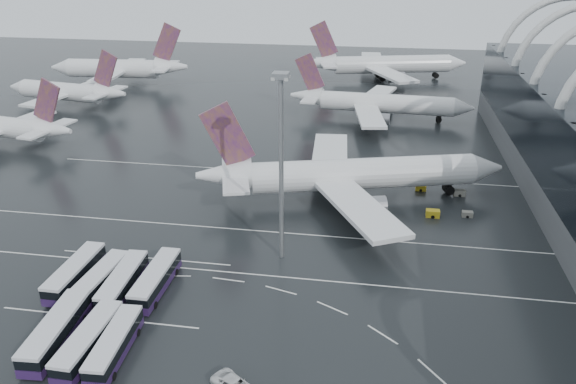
% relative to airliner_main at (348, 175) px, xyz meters
% --- Properties ---
extents(ground, '(420.00, 420.00, 0.00)m').
position_rel_airliner_main_xyz_m(ground, '(-6.28, -27.92, -5.12)').
color(ground, black).
rests_on(ground, ground).
extents(lane_marking_near, '(120.00, 0.25, 0.01)m').
position_rel_airliner_main_xyz_m(lane_marking_near, '(-6.28, -29.92, -5.12)').
color(lane_marking_near, white).
rests_on(lane_marking_near, ground).
extents(lane_marking_mid, '(120.00, 0.25, 0.01)m').
position_rel_airliner_main_xyz_m(lane_marking_mid, '(-6.28, -15.92, -5.12)').
color(lane_marking_mid, white).
rests_on(lane_marking_mid, ground).
extents(lane_marking_far, '(120.00, 0.25, 0.01)m').
position_rel_airliner_main_xyz_m(lane_marking_far, '(-6.28, 12.08, -5.12)').
color(lane_marking_far, white).
rests_on(lane_marking_far, ground).
extents(bus_bay_line_south, '(28.00, 0.25, 0.01)m').
position_rel_airliner_main_xyz_m(bus_bay_line_south, '(-30.28, -43.92, -5.12)').
color(bus_bay_line_south, white).
rests_on(bus_bay_line_south, ground).
extents(bus_bay_line_north, '(28.00, 0.25, 0.01)m').
position_rel_airliner_main_xyz_m(bus_bay_line_north, '(-30.28, -27.92, -5.12)').
color(bus_bay_line_north, white).
rests_on(bus_bay_line_north, ground).
extents(airliner_main, '(59.43, 51.43, 20.45)m').
position_rel_airliner_main_xyz_m(airliner_main, '(0.00, 0.00, 0.00)').
color(airliner_main, white).
rests_on(airliner_main, ground).
extents(airliner_gate_b, '(51.95, 46.67, 18.04)m').
position_rel_airliner_main_xyz_m(airliner_gate_b, '(4.31, 57.23, -0.60)').
color(airliner_gate_b, white).
rests_on(airliner_gate_b, ground).
extents(airliner_gate_c, '(59.70, 54.26, 21.52)m').
position_rel_airliner_main_xyz_m(airliner_gate_c, '(5.69, 109.45, 0.26)').
color(airliner_gate_c, white).
rests_on(airliner_gate_c, ground).
extents(jet_remote_west, '(41.15, 33.26, 17.91)m').
position_rel_airliner_main_xyz_m(jet_remote_west, '(-85.90, 18.86, -0.50)').
color(jet_remote_west, white).
rests_on(jet_remote_west, ground).
extents(jet_remote_mid, '(42.29, 34.19, 18.40)m').
position_rel_airliner_main_xyz_m(jet_remote_mid, '(-88.95, 54.61, -0.37)').
color(jet_remote_mid, white).
rests_on(jet_remote_mid, ground).
extents(jet_remote_far, '(49.93, 40.23, 21.75)m').
position_rel_airliner_main_xyz_m(jet_remote_far, '(-86.03, 86.25, 0.49)').
color(jet_remote_far, white).
rests_on(jet_remote_far, ground).
extents(bus_row_near_a, '(3.32, 13.47, 3.31)m').
position_rel_airliner_main_xyz_m(bus_row_near_a, '(-37.41, -36.58, -3.30)').
color(bus_row_near_a, '#2B1543').
rests_on(bus_row_near_a, ground).
extents(bus_row_near_b, '(3.65, 12.81, 3.12)m').
position_rel_airliner_main_xyz_m(bus_row_near_b, '(-33.06, -37.56, -3.41)').
color(bus_row_near_b, '#2B1543').
rests_on(bus_row_near_b, ground).
extents(bus_row_near_c, '(3.59, 13.24, 3.23)m').
position_rel_airliner_main_xyz_m(bus_row_near_c, '(-29.51, -37.61, -3.35)').
color(bus_row_near_c, '#2B1543').
rests_on(bus_row_near_c, ground).
extents(bus_row_near_d, '(3.26, 13.40, 3.30)m').
position_rel_airliner_main_xyz_m(bus_row_near_d, '(-25.04, -36.35, -3.31)').
color(bus_row_near_d, '#2B1543').
rests_on(bus_row_near_d, ground).
extents(bus_row_far_a, '(4.11, 14.11, 3.43)m').
position_rel_airliner_main_xyz_m(bus_row_far_a, '(-32.84, -49.68, -3.24)').
color(bus_row_far_a, '#2B1543').
rests_on(bus_row_far_a, ground).
extents(bus_row_far_b, '(3.32, 13.15, 3.22)m').
position_rel_airliner_main_xyz_m(bus_row_far_b, '(-28.03, -50.62, -3.35)').
color(bus_row_far_b, '#2B1543').
rests_on(bus_row_far_b, ground).
extents(bus_row_far_c, '(3.54, 12.65, 3.08)m').
position_rel_airliner_main_xyz_m(bus_row_far_c, '(-24.63, -50.67, -3.43)').
color(bus_row_far_c, '#2B1543').
rests_on(bus_row_far_c, ground).
extents(floodlight_mast, '(2.27, 2.27, 29.59)m').
position_rel_airliner_main_xyz_m(floodlight_mast, '(-8.83, -23.93, 13.49)').
color(floodlight_mast, gray).
rests_on(floodlight_mast, ground).
extents(gse_cart_belly_a, '(2.46, 1.46, 1.34)m').
position_rel_airliner_main_xyz_m(gse_cart_belly_a, '(16.10, -5.21, -4.45)').
color(gse_cart_belly_a, gold).
rests_on(gse_cart_belly_a, ground).
extents(gse_cart_belly_b, '(2.21, 1.31, 1.21)m').
position_rel_airliner_main_xyz_m(gse_cart_belly_b, '(22.08, 5.43, -4.52)').
color(gse_cart_belly_b, slate).
rests_on(gse_cart_belly_b, ground).
extents(gse_cart_belly_d, '(1.94, 1.14, 1.06)m').
position_rel_airliner_main_xyz_m(gse_cart_belly_d, '(22.40, -4.16, -4.59)').
color(gse_cart_belly_d, slate).
rests_on(gse_cart_belly_d, ground).
extents(gse_cart_belly_e, '(2.09, 1.23, 1.14)m').
position_rel_airliner_main_xyz_m(gse_cart_belly_e, '(14.54, 6.86, -4.55)').
color(gse_cart_belly_e, gold).
rests_on(gse_cart_belly_e, ground).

